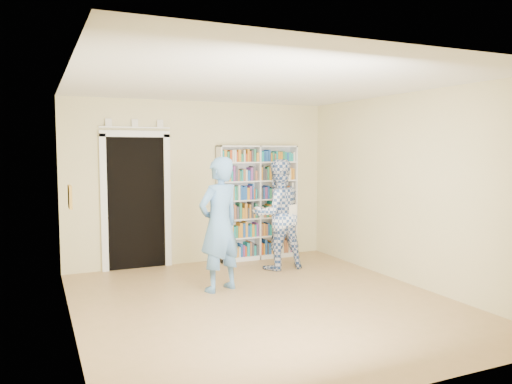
% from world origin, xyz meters
% --- Properties ---
extents(floor, '(5.00, 5.00, 0.00)m').
position_xyz_m(floor, '(0.00, 0.00, 0.00)').
color(floor, '#A27F4E').
rests_on(floor, ground).
extents(ceiling, '(5.00, 5.00, 0.00)m').
position_xyz_m(ceiling, '(0.00, 0.00, 2.70)').
color(ceiling, white).
rests_on(ceiling, wall_back).
extents(wall_back, '(4.50, 0.00, 4.50)m').
position_xyz_m(wall_back, '(0.00, 2.50, 1.35)').
color(wall_back, beige).
rests_on(wall_back, floor).
extents(wall_left, '(0.00, 5.00, 5.00)m').
position_xyz_m(wall_left, '(-2.25, 0.00, 1.35)').
color(wall_left, beige).
rests_on(wall_left, floor).
extents(wall_right, '(0.00, 5.00, 5.00)m').
position_xyz_m(wall_right, '(2.25, 0.00, 1.35)').
color(wall_right, beige).
rests_on(wall_right, floor).
extents(bookshelf, '(1.43, 0.27, 1.97)m').
position_xyz_m(bookshelf, '(0.96, 2.34, 1.00)').
color(bookshelf, white).
rests_on(bookshelf, floor).
extents(doorway, '(1.10, 0.08, 2.43)m').
position_xyz_m(doorway, '(-1.10, 2.48, 1.18)').
color(doorway, black).
rests_on(doorway, floor).
extents(wall_art, '(0.03, 0.25, 0.25)m').
position_xyz_m(wall_art, '(-2.23, 0.20, 1.40)').
color(wall_art, brown).
rests_on(wall_art, wall_left).
extents(man_blue, '(0.77, 0.64, 1.81)m').
position_xyz_m(man_blue, '(-0.32, 0.74, 0.90)').
color(man_blue, '#5588BF').
rests_on(man_blue, floor).
extents(man_plaid, '(0.85, 0.67, 1.75)m').
position_xyz_m(man_plaid, '(0.94, 1.54, 0.87)').
color(man_plaid, '#2D4D8A').
rests_on(man_plaid, floor).
extents(paper_sheet, '(0.18, 0.09, 0.27)m').
position_xyz_m(paper_sheet, '(1.09, 1.30, 0.91)').
color(paper_sheet, white).
rests_on(paper_sheet, man_plaid).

